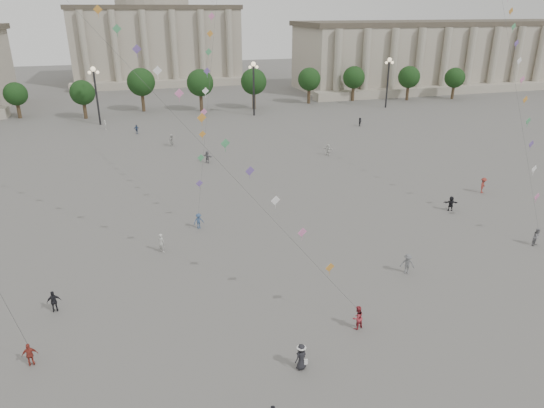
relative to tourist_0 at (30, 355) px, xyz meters
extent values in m
plane|color=#555350|center=(16.66, -1.30, -0.79)|extent=(360.00, 360.00, 0.00)
cube|color=#A69C8B|center=(91.66, 93.70, 7.21)|extent=(80.00, 22.00, 16.00)
cube|color=#494135|center=(91.66, 93.70, 15.81)|extent=(81.60, 22.44, 1.20)
cube|color=#A69C8B|center=(91.66, 80.70, 0.21)|extent=(84.00, 4.00, 2.00)
cube|color=#A69C8B|center=(16.66, 128.70, 9.21)|extent=(46.00, 30.00, 20.00)
cube|color=#494135|center=(16.66, 128.70, 19.81)|extent=(46.92, 30.60, 1.20)
cube|color=#A69C8B|center=(16.66, 111.70, 0.21)|extent=(48.30, 4.00, 2.00)
cylinder|color=#A69C8B|center=(16.66, 128.70, 21.71)|extent=(21.00, 21.00, 5.00)
cylinder|color=#382A1C|center=(-13.34, 76.70, 0.97)|extent=(0.70, 0.70, 3.52)
sphere|color=black|center=(-13.34, 76.70, 4.65)|extent=(5.12, 5.12, 5.12)
cylinder|color=#382A1C|center=(-1.34, 76.70, 0.97)|extent=(0.70, 0.70, 3.52)
sphere|color=black|center=(-1.34, 76.70, 4.65)|extent=(5.12, 5.12, 5.12)
cylinder|color=#382A1C|center=(10.66, 76.70, 0.97)|extent=(0.70, 0.70, 3.52)
sphere|color=black|center=(10.66, 76.70, 4.65)|extent=(5.12, 5.12, 5.12)
cylinder|color=#382A1C|center=(22.66, 76.70, 0.97)|extent=(0.70, 0.70, 3.52)
sphere|color=black|center=(22.66, 76.70, 4.65)|extent=(5.12, 5.12, 5.12)
cylinder|color=#382A1C|center=(34.66, 76.70, 0.97)|extent=(0.70, 0.70, 3.52)
sphere|color=black|center=(34.66, 76.70, 4.65)|extent=(5.12, 5.12, 5.12)
cylinder|color=#382A1C|center=(46.66, 76.70, 0.97)|extent=(0.70, 0.70, 3.52)
sphere|color=black|center=(46.66, 76.70, 4.65)|extent=(5.12, 5.12, 5.12)
cylinder|color=#382A1C|center=(58.66, 76.70, 0.97)|extent=(0.70, 0.70, 3.52)
sphere|color=black|center=(58.66, 76.70, 4.65)|extent=(5.12, 5.12, 5.12)
cylinder|color=#382A1C|center=(70.66, 76.70, 0.97)|extent=(0.70, 0.70, 3.52)
sphere|color=black|center=(70.66, 76.70, 4.65)|extent=(5.12, 5.12, 5.12)
cylinder|color=#382A1C|center=(82.66, 76.70, 0.97)|extent=(0.70, 0.70, 3.52)
sphere|color=black|center=(82.66, 76.70, 4.65)|extent=(5.12, 5.12, 5.12)
cylinder|color=#262628|center=(1.66, 68.70, 4.21)|extent=(0.36, 0.36, 10.00)
sphere|color=#FFE5B2|center=(1.66, 68.70, 9.41)|extent=(0.90, 0.90, 0.90)
sphere|color=#FFE5B2|center=(0.96, 68.70, 8.81)|extent=(0.60, 0.60, 0.60)
sphere|color=#FFE5B2|center=(2.36, 68.70, 8.81)|extent=(0.60, 0.60, 0.60)
cylinder|color=#262628|center=(31.66, 68.70, 4.21)|extent=(0.36, 0.36, 10.00)
sphere|color=#FFE5B2|center=(31.66, 68.70, 9.41)|extent=(0.90, 0.90, 0.90)
sphere|color=#FFE5B2|center=(30.96, 68.70, 8.81)|extent=(0.60, 0.60, 0.60)
sphere|color=#FFE5B2|center=(32.36, 68.70, 8.81)|extent=(0.60, 0.60, 0.60)
cylinder|color=#262628|center=(61.66, 68.70, 4.21)|extent=(0.36, 0.36, 10.00)
sphere|color=#FFE5B2|center=(61.66, 68.70, 9.41)|extent=(0.90, 0.90, 0.90)
sphere|color=#FFE5B2|center=(60.96, 68.70, 8.81)|extent=(0.60, 0.60, 0.60)
sphere|color=#FFE5B2|center=(62.36, 68.70, 8.81)|extent=(0.60, 0.60, 0.60)
imported|color=navy|center=(8.07, 59.27, 0.02)|extent=(0.96, 0.43, 1.62)
imported|color=black|center=(39.90, 14.08, 0.03)|extent=(1.61, 0.99, 1.65)
imported|color=#BABAB5|center=(13.23, 49.53, 0.18)|extent=(1.16, 1.89, 1.94)
imported|color=slate|center=(28.24, 3.44, 0.10)|extent=(1.33, 1.12, 1.78)
imported|color=silver|center=(35.22, 37.67, 0.06)|extent=(1.50, 1.45, 1.71)
imported|color=maroon|center=(46.90, 17.72, 0.15)|extent=(1.39, 1.33, 1.89)
imported|color=black|center=(48.23, 53.79, 0.01)|extent=(1.25, 1.48, 1.60)
imported|color=silver|center=(2.75, 64.29, 0.05)|extent=(0.49, 0.67, 1.68)
imported|color=slate|center=(17.26, 38.92, 0.08)|extent=(1.42, 1.59, 1.75)
imported|color=#B9B8B4|center=(8.92, 13.04, 0.11)|extent=(0.77, 0.78, 1.81)
imported|color=#993529|center=(0.00, 0.00, 0.00)|extent=(0.95, 0.45, 1.58)
imported|color=black|center=(0.74, 5.76, 0.04)|extent=(1.03, 0.55, 1.67)
imported|color=#9E2B35|center=(21.01, -2.23, 0.09)|extent=(1.01, 0.88, 1.76)
imported|color=#334C74|center=(12.88, 17.17, 0.01)|extent=(1.14, 0.82, 1.60)
imported|color=slate|center=(42.53, 4.67, 0.05)|extent=(0.99, 0.88, 1.69)
imported|color=black|center=(15.96, -4.94, 0.08)|extent=(1.01, 0.87, 1.74)
cone|color=white|center=(15.96, -4.94, 0.83)|extent=(0.52, 0.52, 0.14)
cylinder|color=white|center=(15.96, -4.94, 0.77)|extent=(0.60, 0.60, 0.02)
cube|color=white|center=(16.21, -5.09, -0.24)|extent=(0.22, 0.10, 0.35)
cylinder|color=#3F3F3F|center=(3.67, 22.02, 19.74)|extent=(0.02, 0.02, 70.72)
cube|color=gold|center=(19.62, -0.29, 3.17)|extent=(0.76, 0.25, 0.76)
cube|color=pink|center=(18.23, 1.65, 5.15)|extent=(0.76, 0.25, 0.76)
cube|color=white|center=(16.85, 3.59, 6.98)|extent=(0.76, 0.25, 0.76)
cube|color=#6D51A3|center=(15.46, 5.53, 8.72)|extent=(0.76, 0.25, 0.76)
cube|color=#4AA066|center=(14.07, 7.47, 10.40)|extent=(0.76, 0.25, 0.76)
cube|color=gold|center=(12.69, 9.41, 12.02)|extent=(0.76, 0.25, 0.76)
cube|color=pink|center=(11.30, 11.35, 13.61)|extent=(0.76, 0.25, 0.76)
cube|color=white|center=(9.91, 13.29, 15.16)|extent=(0.76, 0.25, 0.76)
cube|color=#6D51A3|center=(8.52, 15.23, 16.68)|extent=(0.76, 0.25, 0.76)
cube|color=#4AA066|center=(7.14, 17.17, 18.17)|extent=(0.76, 0.25, 0.76)
cube|color=gold|center=(5.75, 19.11, 19.65)|extent=(0.76, 0.25, 0.76)
cube|color=#6D51A3|center=(13.34, 18.44, 3.52)|extent=(0.76, 0.25, 0.76)
cube|color=#4AA066|center=(13.80, 19.71, 5.78)|extent=(0.76, 0.25, 0.76)
cube|color=gold|center=(14.26, 20.98, 7.87)|extent=(0.76, 0.25, 0.76)
cube|color=pink|center=(14.72, 22.25, 9.85)|extent=(0.76, 0.25, 0.76)
cube|color=white|center=(15.17, 23.52, 11.76)|extent=(0.76, 0.25, 0.76)
cube|color=#6D51A3|center=(15.63, 24.79, 13.62)|extent=(0.76, 0.25, 0.76)
cube|color=#4AA066|center=(16.09, 26.06, 15.42)|extent=(0.76, 0.25, 0.76)
cube|color=gold|center=(16.55, 27.33, 17.19)|extent=(0.76, 0.25, 0.76)
cube|color=pink|center=(17.01, 28.60, 18.93)|extent=(0.76, 0.25, 0.76)
cylinder|color=#3F3F3F|center=(51.68, 25.34, 20.40)|extent=(0.02, 0.02, 59.97)
cube|color=pink|center=(43.30, 6.39, 3.35)|extent=(0.76, 0.25, 0.76)
cube|color=white|center=(44.06, 8.12, 5.47)|extent=(0.76, 0.25, 0.76)
cube|color=#6D51A3|center=(44.82, 9.84, 7.43)|extent=(0.76, 0.25, 0.76)
cube|color=#4AA066|center=(45.58, 11.56, 9.30)|extent=(0.76, 0.25, 0.76)
cube|color=gold|center=(46.35, 13.28, 11.09)|extent=(0.76, 0.25, 0.76)
cube|color=pink|center=(47.11, 15.01, 12.83)|extent=(0.76, 0.25, 0.76)
cube|color=white|center=(47.87, 16.73, 14.53)|extent=(0.76, 0.25, 0.76)
cube|color=#6D51A3|center=(48.63, 18.45, 16.19)|extent=(0.76, 0.25, 0.76)
cube|color=#4AA066|center=(49.40, 20.18, 17.82)|extent=(0.76, 0.25, 0.76)
cube|color=gold|center=(50.16, 21.90, 19.43)|extent=(0.76, 0.25, 0.76)
camera|label=1|loc=(7.60, -27.31, 19.84)|focal=32.00mm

